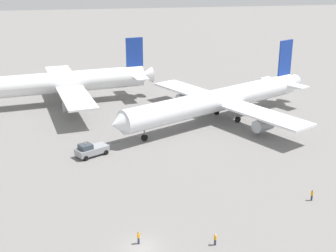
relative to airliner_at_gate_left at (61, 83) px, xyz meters
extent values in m
plane|color=slate|center=(11.65, -64.39, -5.42)|extent=(600.00, 600.00, 0.00)
cylinder|color=white|center=(-0.48, -0.08, 0.12)|extent=(42.49, 12.33, 5.16)
cone|color=white|center=(21.31, 3.71, 0.12)|extent=(4.25, 4.68, 4.13)
cube|color=white|center=(1.60, 0.28, -0.65)|extent=(13.80, 44.14, 0.44)
cube|color=white|center=(18.85, 3.28, 0.64)|extent=(5.38, 13.36, 0.28)
cube|color=#193899|center=(18.55, 3.23, 6.37)|extent=(4.40, 1.11, 7.33)
cylinder|color=#999EA3|center=(-1.48, 12.16, -2.45)|extent=(4.58, 3.28, 2.60)
cylinder|color=#999EA3|center=(2.71, -11.95, -2.45)|extent=(4.58, 3.28, 2.60)
cylinder|color=slate|center=(3.17, -2.90, -3.48)|extent=(0.28, 0.28, 2.57)
cylinder|color=black|center=(3.17, -2.90, -4.77)|extent=(1.38, 0.76, 1.30)
cylinder|color=slate|center=(2.00, 3.80, -3.48)|extent=(0.28, 0.28, 2.57)
cylinder|color=black|center=(2.00, 3.80, -4.77)|extent=(1.38, 0.76, 1.30)
cylinder|color=white|center=(33.94, -19.42, -0.58)|extent=(45.10, 26.61, 4.88)
cone|color=white|center=(11.45, -31.11, -0.58)|extent=(4.56, 5.28, 4.49)
cone|color=white|center=(56.25, -7.82, -0.58)|extent=(5.00, 5.12, 3.90)
cube|color=white|center=(36.08, -18.31, -1.31)|extent=(26.00, 42.06, 0.44)
cube|color=white|center=(54.04, -8.98, -0.09)|extent=(8.83, 13.01, 0.28)
cube|color=#193899|center=(53.77, -9.11, 6.12)|extent=(4.07, 2.35, 8.52)
cylinder|color=#999EA3|center=(29.50, -7.82, -3.11)|extent=(4.93, 4.24, 2.60)
cylinder|color=#999EA3|center=(40.89, -29.72, -3.11)|extent=(4.93, 4.24, 2.60)
cylinder|color=slate|center=(38.54, -20.86, -3.77)|extent=(0.28, 0.28, 1.99)
cylinder|color=black|center=(38.54, -20.86, -4.77)|extent=(1.41, 1.09, 1.30)
cylinder|color=slate|center=(35.40, -14.83, -3.77)|extent=(0.28, 0.28, 1.99)
cylinder|color=black|center=(35.40, -14.83, -4.77)|extent=(1.41, 1.09, 1.30)
cylinder|color=slate|center=(16.80, -28.33, -3.77)|extent=(0.28, 0.28, 1.99)
cylinder|color=black|center=(16.80, -28.33, -4.77)|extent=(1.41, 1.09, 1.30)
cube|color=gray|center=(6.40, -33.96, -4.38)|extent=(6.47, 5.27, 1.18)
cube|color=#333D47|center=(5.27, -34.61, -3.34)|extent=(2.91, 2.92, 0.90)
cylinder|color=#4C4C51|center=(10.35, -31.68, -4.26)|extent=(2.87, 1.77, 0.20)
sphere|color=orange|center=(5.27, -34.61, -2.71)|extent=(0.24, 0.24, 0.24)
cylinder|color=black|center=(5.22, -36.18, -4.97)|extent=(0.93, 0.71, 0.90)
cylinder|color=black|center=(3.88, -33.86, -4.97)|extent=(0.93, 0.71, 0.90)
cylinder|color=black|center=(8.91, -34.05, -4.97)|extent=(0.93, 0.71, 0.90)
cylinder|color=black|center=(7.58, -31.73, -4.97)|extent=(0.93, 0.71, 0.90)
cylinder|color=#2D3351|center=(20.88, -65.60, -5.02)|extent=(0.28, 0.28, 0.80)
cylinder|color=orange|center=(20.88, -65.60, -4.33)|extent=(0.36, 0.36, 0.57)
sphere|color=beige|center=(20.88, -65.60, -3.94)|extent=(0.22, 0.22, 0.22)
cylinder|color=#F24C19|center=(20.84, -65.30, -4.22)|extent=(0.05, 0.05, 0.40)
cylinder|color=#2D3351|center=(38.20, -56.93, -4.99)|extent=(0.28, 0.28, 0.85)
cylinder|color=orange|center=(38.20, -56.93, -4.26)|extent=(0.36, 0.36, 0.61)
sphere|color=brown|center=(38.20, -56.93, -3.84)|extent=(0.23, 0.23, 0.23)
cylinder|color=#2D3351|center=(11.42, -63.63, -4.98)|extent=(0.28, 0.28, 0.87)
cylinder|color=orange|center=(11.42, -63.63, -4.24)|extent=(0.36, 0.36, 0.62)
sphere|color=brown|center=(11.42, -63.63, -3.82)|extent=(0.24, 0.24, 0.24)
cylinder|color=#F24C19|center=(11.66, -63.45, -4.12)|extent=(0.05, 0.05, 0.40)
camera|label=1|loc=(6.11, -114.39, 28.61)|focal=50.13mm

